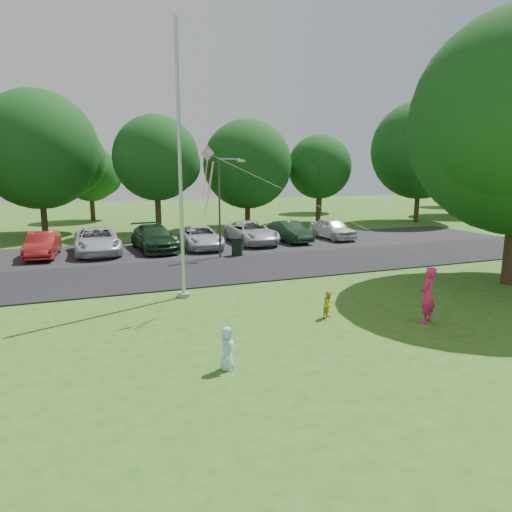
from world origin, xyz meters
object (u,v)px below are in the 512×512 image
object	(u,v)px
trash_can	(237,247)
woman	(428,295)
street_lamp	(223,198)
child_yellow	(329,304)
child_blue	(227,348)
flagpole	(181,187)
kite	(215,170)

from	to	relation	value
trash_can	woman	xyz separation A→B (m)	(2.06, -12.79, 0.39)
woman	street_lamp	bearing A→B (deg)	-106.22
street_lamp	child_yellow	size ratio (longest dim) A/B	6.02
child_yellow	child_blue	xyz separation A→B (m)	(-4.30, -2.57, 0.09)
flagpole	child_blue	distance (m)	7.66
woman	kite	distance (m)	8.01
woman	child_yellow	world-z (taller)	woman
flagpole	child_yellow	distance (m)	6.83
trash_can	woman	world-z (taller)	woman
street_lamp	trash_can	distance (m)	2.88
child_yellow	kite	world-z (taller)	kite
woman	child_blue	size ratio (longest dim) A/B	1.67
trash_can	kite	bearing A→B (deg)	-112.77
child_yellow	woman	bearing A→B (deg)	-59.78
child_blue	kite	world-z (taller)	kite
street_lamp	woman	world-z (taller)	street_lamp
flagpole	kite	xyz separation A→B (m)	(0.85, -1.71, 0.64)
street_lamp	woman	bearing A→B (deg)	-82.08
flagpole	street_lamp	xyz separation A→B (m)	(3.72, 6.95, -0.88)
flagpole	street_lamp	world-z (taller)	flagpole
kite	flagpole	bearing A→B (deg)	100.15
child_yellow	flagpole	bearing A→B (deg)	103.52
flagpole	kite	bearing A→B (deg)	-63.72
trash_can	child_yellow	size ratio (longest dim) A/B	1.14
flagpole	child_blue	size ratio (longest dim) A/B	9.22
street_lamp	trash_can	size ratio (longest dim) A/B	5.26
street_lamp	child_blue	world-z (taller)	street_lamp
woman	child_yellow	bearing A→B (deg)	-59.00
street_lamp	woman	size ratio (longest dim) A/B	3.01
child_blue	child_yellow	bearing A→B (deg)	-27.51
flagpole	child_yellow	xyz separation A→B (m)	(3.93, -4.17, -3.71)
woman	trash_can	bearing A→B (deg)	-109.86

